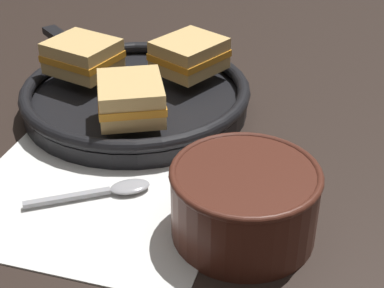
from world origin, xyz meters
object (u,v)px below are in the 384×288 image
soup_bowl (244,199)px  sandwich_far_left (189,55)px  spoon (113,190)px  sandwich_near_right (131,98)px  skillet (135,96)px  sandwich_near_left (83,56)px

soup_bowl → sandwich_far_left: 0.32m
spoon → sandwich_near_right: size_ratio=1.06×
spoon → sandwich_far_left: size_ratio=1.07×
soup_bowl → spoon: size_ratio=1.19×
skillet → sandwich_near_left: 0.10m
sandwich_near_left → sandwich_far_left: size_ratio=0.93×
sandwich_near_left → sandwich_far_left: (0.15, 0.05, 0.00)m
spoon → skillet: size_ratio=0.31×
skillet → sandwich_far_left: sandwich_far_left is taller
soup_bowl → sandwich_far_left: (-0.15, 0.28, 0.02)m
soup_bowl → sandwich_far_left: size_ratio=1.27×
spoon → sandwich_far_left: sandwich_far_left is taller
skillet → spoon: bearing=-75.0°
sandwich_near_left → sandwich_far_left: 0.15m
sandwich_near_left → soup_bowl: bearing=-38.5°
skillet → sandwich_near_right: 0.10m
soup_bowl → sandwich_near_right: bearing=143.1°
spoon → sandwich_far_left: (0.01, 0.27, 0.06)m
skillet → soup_bowl: bearing=-46.3°
sandwich_near_right → spoon: bearing=-79.0°
skillet → sandwich_far_left: 0.10m
soup_bowl → skillet: size_ratio=0.37×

